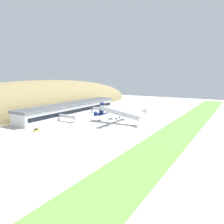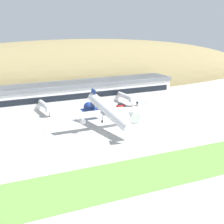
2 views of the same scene
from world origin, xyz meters
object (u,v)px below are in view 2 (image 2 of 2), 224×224
(fuel_truck, at_px, (142,103))
(traffic_cone_0, at_px, (43,128))
(jetway_1, at_px, (127,97))
(terminal_building, at_px, (77,91))
(cargo_airplane, at_px, (108,111))
(jetway_0, at_px, (46,106))
(service_car_0, at_px, (121,105))

(fuel_truck, distance_m, traffic_cone_0, 61.32)
(traffic_cone_0, bearing_deg, jetway_1, 23.03)
(terminal_building, distance_m, jetway_1, 27.89)
(cargo_airplane, distance_m, fuel_truck, 45.94)
(jetway_0, bearing_deg, fuel_truck, -6.39)
(traffic_cone_0, bearing_deg, fuel_truck, 15.74)
(terminal_building, bearing_deg, cargo_airplane, -97.36)
(service_car_0, xyz_separation_m, traffic_cone_0, (-47.54, -19.62, -0.39))
(jetway_0, relative_size, jetway_1, 1.02)
(traffic_cone_0, bearing_deg, cargo_airplane, -27.83)
(jetway_0, relative_size, cargo_airplane, 0.37)
(service_car_0, bearing_deg, traffic_cone_0, -157.58)
(cargo_airplane, bearing_deg, terminal_building, 82.64)
(jetway_0, height_order, jetway_1, same)
(terminal_building, relative_size, traffic_cone_0, 194.51)
(jetway_1, xyz_separation_m, fuel_truck, (6.08, -5.86, -2.55))
(jetway_0, xyz_separation_m, jetway_1, (44.84, 0.16, -0.00))
(jetway_0, relative_size, traffic_cone_0, 28.90)
(terminal_building, distance_m, traffic_cone_0, 50.81)
(terminal_building, height_order, jetway_0, terminal_building)
(jetway_0, bearing_deg, cargo_airplane, -65.23)
(jetway_1, height_order, cargo_airplane, cargo_airplane)
(jetway_1, relative_size, service_car_0, 3.70)
(jetway_1, bearing_deg, terminal_building, 141.71)
(fuel_truck, bearing_deg, cargo_airplane, -139.64)
(cargo_airplane, xyz_separation_m, traffic_cone_0, (-24.32, 12.84, -7.33))
(fuel_truck, bearing_deg, service_car_0, 165.44)
(cargo_airplane, bearing_deg, jetway_0, 114.77)
(jetway_1, distance_m, fuel_truck, 8.82)
(jetway_1, distance_m, traffic_cone_0, 57.63)
(terminal_building, xyz_separation_m, traffic_cone_0, (-31.11, -39.73, -5.98))
(cargo_airplane, xyz_separation_m, fuel_truck, (34.69, 29.48, -6.17))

